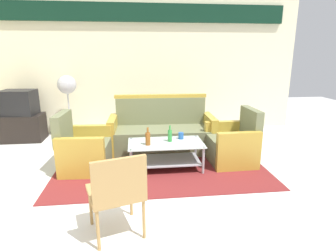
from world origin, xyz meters
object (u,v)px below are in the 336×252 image
at_px(couch, 162,134).
at_px(television, 19,103).
at_px(armchair_left, 84,151).
at_px(bottle_brown, 148,138).
at_px(armchair_right, 233,145).
at_px(bottle_green, 170,135).
at_px(pedestal_fan, 67,88).
at_px(wicker_chair, 117,189).
at_px(cup, 181,136).
at_px(tv_stand, 22,128).
at_px(coffee_table, 166,151).

bearing_deg(couch, television, -17.54).
xyz_separation_m(armchair_left, bottle_brown, (0.94, -0.20, 0.22)).
distance_m(armchair_right, bottle_green, 1.03).
relative_size(couch, pedestal_fan, 1.43).
xyz_separation_m(armchair_right, pedestal_fan, (-2.82, 1.63, 0.73)).
relative_size(bottle_brown, wicker_chair, 0.31).
distance_m(armchair_left, wicker_chair, 1.77).
bearing_deg(cup, bottle_brown, -156.00).
distance_m(armchair_left, bottle_green, 1.30).
bearing_deg(armchair_right, bottle_green, 93.16).
relative_size(armchair_left, television, 1.33).
distance_m(pedestal_fan, wicker_chair, 3.52).
distance_m(couch, armchair_right, 1.25).
bearing_deg(bottle_brown, pedestal_fan, 128.95).
bearing_deg(tv_stand, bottle_green, -31.30).
xyz_separation_m(cup, television, (-2.91, 1.56, 0.30)).
xyz_separation_m(armchair_left, tv_stand, (-1.45, 1.58, -0.03)).
distance_m(armchair_left, coffee_table, 1.22).
relative_size(bottle_brown, pedestal_fan, 0.20).
xyz_separation_m(cup, tv_stand, (-2.91, 1.55, -0.20)).
relative_size(couch, armchair_right, 2.14).
bearing_deg(cup, tv_stand, 151.92).
height_order(armchair_right, bottle_brown, armchair_right).
xyz_separation_m(armchair_right, bottle_brown, (-1.34, -0.20, 0.22)).
relative_size(armchair_left, bottle_green, 3.46).
bearing_deg(cup, armchair_right, -1.89).
bearing_deg(tv_stand, bottle_brown, -36.68).
distance_m(television, pedestal_fan, 0.95).
relative_size(armchair_right, cup, 8.50).
xyz_separation_m(armchair_left, coffee_table, (1.21, -0.12, -0.02)).
bearing_deg(television, armchair_right, 162.53).
height_order(armchair_left, television, television).
height_order(bottle_brown, wicker_chair, wicker_chair).
xyz_separation_m(coffee_table, cup, (0.25, 0.15, 0.19)).
bearing_deg(coffee_table, bottle_green, 35.78).
bearing_deg(tv_stand, wicker_chair, -57.75).
distance_m(tv_stand, pedestal_fan, 1.18).
relative_size(coffee_table, television, 1.72).
distance_m(bottle_brown, tv_stand, 2.99).
bearing_deg(armchair_left, tv_stand, -133.78).
height_order(couch, pedestal_fan, pedestal_fan).
relative_size(armchair_left, wicker_chair, 1.01).
bearing_deg(cup, coffee_table, -148.63).
relative_size(tv_stand, pedestal_fan, 0.63).
xyz_separation_m(tv_stand, television, (0.00, 0.00, 0.50)).
bearing_deg(television, cup, 157.37).
xyz_separation_m(pedestal_fan, wicker_chair, (1.13, -3.29, -0.52)).
bearing_deg(armchair_right, cup, 86.87).
xyz_separation_m(armchair_left, armchair_right, (2.29, 0.00, 0.00)).
relative_size(bottle_green, wicker_chair, 0.29).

